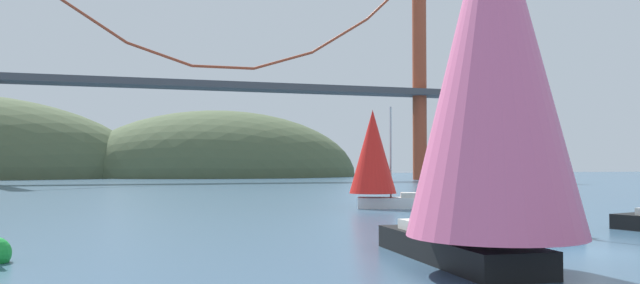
# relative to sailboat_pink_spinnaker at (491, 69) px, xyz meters

# --- Properties ---
(ground_plane) EXTENTS (360.00, 360.00, 0.00)m
(ground_plane) POSITION_rel_sailboat_pink_spinnaker_xyz_m (5.96, 2.91, -6.10)
(ground_plane) COLOR #385670
(headland_center) EXTENTS (68.40, 44.00, 32.23)m
(headland_center) POSITION_rel_sailboat_pink_spinnaker_xyz_m (10.96, 137.91, -6.10)
(headland_center) COLOR #4C5B3D
(headland_center) RESTS_ON ground_plane
(suspension_bridge) EXTENTS (114.55, 6.00, 42.31)m
(suspension_bridge) POSITION_rel_sailboat_pink_spinnaker_xyz_m (5.96, 97.91, 13.03)
(suspension_bridge) COLOR #A34228
(suspension_bridge) RESTS_ON ground_plane
(sailboat_pink_spinnaker) EXTENTS (5.49, 9.70, 12.47)m
(sailboat_pink_spinnaker) POSITION_rel_sailboat_pink_spinnaker_xyz_m (0.00, 0.00, 0.00)
(sailboat_pink_spinnaker) COLOR black
(sailboat_pink_spinnaker) RESTS_ON ground_plane
(sailboat_orange_sail) EXTENTS (10.28, 8.70, 12.02)m
(sailboat_orange_sail) POSITION_rel_sailboat_pink_spinnaker_xyz_m (31.20, 46.42, -0.54)
(sailboat_orange_sail) COLOR #B7B2A8
(sailboat_orange_sail) RESTS_ON ground_plane
(sailboat_white_mainsail) EXTENTS (4.97, 8.52, 9.30)m
(sailboat_white_mainsail) POSITION_rel_sailboat_pink_spinnaker_xyz_m (6.66, 12.18, -1.61)
(sailboat_white_mainsail) COLOR navy
(sailboat_white_mainsail) RESTS_ON ground_plane
(sailboat_red_spinnaker) EXTENTS (7.09, 4.88, 7.40)m
(sailboat_red_spinnaker) POSITION_rel_sailboat_pink_spinnaker_xyz_m (6.93, 26.38, -2.37)
(sailboat_red_spinnaker) COLOR white
(sailboat_red_spinnaker) RESTS_ON ground_plane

